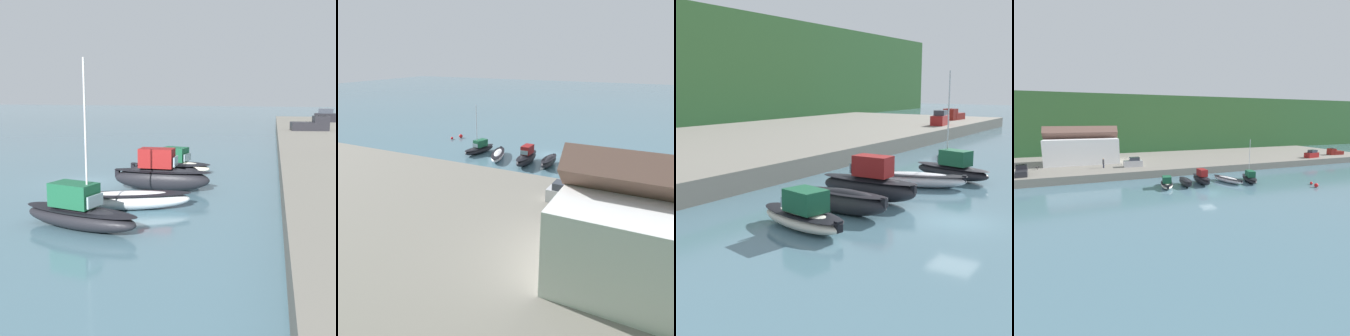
# 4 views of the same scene
# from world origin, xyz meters

# --- Properties ---
(ground_plane) EXTENTS (320.00, 320.00, 0.00)m
(ground_plane) POSITION_xyz_m (0.00, 0.00, 0.00)
(ground_plane) COLOR slate
(moored_boat_0) EXTENTS (3.30, 6.07, 2.12)m
(moored_boat_0) POSITION_xyz_m (-5.50, 6.07, 0.75)
(moored_boat_0) COLOR white
(moored_boat_0) RESTS_ON ground_plane
(moored_boat_1) EXTENTS (1.66, 5.47, 1.46)m
(moored_boat_1) POSITION_xyz_m (-1.89, 5.83, 0.77)
(moored_boat_1) COLOR black
(moored_boat_1) RESTS_ON ground_plane
(moored_boat_2) EXTENTS (1.93, 6.85, 2.94)m
(moored_boat_2) POSITION_xyz_m (1.61, 6.35, 1.09)
(moored_boat_2) COLOR black
(moored_boat_2) RESTS_ON ground_plane
(moored_boat_3) EXTENTS (4.16, 7.72, 1.09)m
(moored_boat_3) POSITION_xyz_m (7.04, 5.64, 0.58)
(moored_boat_3) COLOR white
(moored_boat_3) RESTS_ON ground_plane
(moored_boat_4) EXTENTS (3.56, 6.96, 8.44)m
(moored_boat_4) POSITION_xyz_m (11.28, 4.42, 0.85)
(moored_boat_4) COLOR black
(moored_boat_4) RESTS_ON ground_plane
(parked_car_0) EXTENTS (4.40, 2.34, 2.16)m
(parked_car_0) POSITION_xyz_m (41.17, 17.62, 2.53)
(parked_car_0) COLOR maroon
(parked_car_0) RESTS_ON quay_promenade
(pickup_truck_1) EXTENTS (4.85, 2.28, 1.90)m
(pickup_truck_1) POSITION_xyz_m (52.60, 19.96, 2.43)
(pickup_truck_1) COLOR maroon
(pickup_truck_1) RESTS_ON quay_promenade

